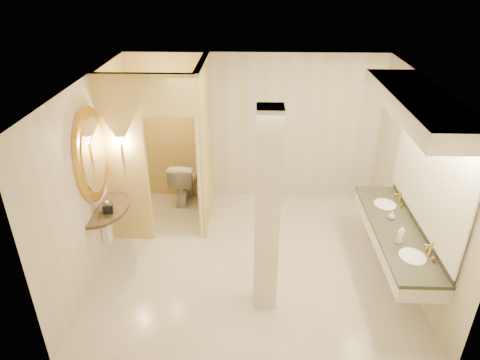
{
  "coord_description": "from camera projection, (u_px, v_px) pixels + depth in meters",
  "views": [
    {
      "loc": [
        -0.01,
        -5.25,
        4.09
      ],
      "look_at": [
        -0.19,
        0.2,
        1.25
      ],
      "focal_mm": 32.0,
      "sensor_mm": 36.0,
      "label": 1
    }
  ],
  "objects": [
    {
      "name": "tissue_box",
      "position": [
        108.0,
        208.0,
        6.05
      ],
      "size": [
        0.16,
        0.16,
        0.13
      ],
      "primitive_type": "cube",
      "rotation": [
        0.0,
        0.0,
        0.25
      ],
      "color": "black",
      "rests_on": "console_shelf"
    },
    {
      "name": "wall_right",
      "position": [
        417.0,
        183.0,
        5.86
      ],
      "size": [
        0.02,
        4.0,
        2.7
      ],
      "primitive_type": "cube",
      "color": "beige",
      "rests_on": "floor"
    },
    {
      "name": "ceiling",
      "position": [
        254.0,
        84.0,
        5.3
      ],
      "size": [
        4.5,
        4.5,
        0.0
      ],
      "primitive_type": "plane",
      "rotation": [
        3.14,
        0.0,
        0.0
      ],
      "color": "silver",
      "rests_on": "wall_back"
    },
    {
      "name": "toilet_closet",
      "position": [
        184.0,
        149.0,
        6.8
      ],
      "size": [
        1.5,
        1.55,
        2.7
      ],
      "color": "#DEC674",
      "rests_on": "floor"
    },
    {
      "name": "floor",
      "position": [
        252.0,
        258.0,
        6.54
      ],
      "size": [
        4.5,
        4.5,
        0.0
      ],
      "primitive_type": "plane",
      "color": "beige",
      "rests_on": "ground"
    },
    {
      "name": "toilet",
      "position": [
        184.0,
        181.0,
        7.94
      ],
      "size": [
        0.5,
        0.83,
        0.82
      ],
      "primitive_type": "imported",
      "rotation": [
        0.0,
        0.0,
        3.08
      ],
      "color": "white",
      "rests_on": "floor"
    },
    {
      "name": "soap_bottle_b",
      "position": [
        392.0,
        215.0,
        5.89
      ],
      "size": [
        0.09,
        0.09,
        0.12
      ],
      "primitive_type": "imported",
      "rotation": [
        0.0,
        0.0,
        0.0
      ],
      "color": "silver",
      "rests_on": "vanity"
    },
    {
      "name": "vanity",
      "position": [
        410.0,
        178.0,
        5.38
      ],
      "size": [
        0.75,
        2.48,
        2.09
      ],
      "color": "silver",
      "rests_on": "floor"
    },
    {
      "name": "wall_sconce",
      "position": [
        120.0,
        141.0,
        6.18
      ],
      "size": [
        0.14,
        0.14,
        0.42
      ],
      "color": "#BE913D",
      "rests_on": "toilet_closet"
    },
    {
      "name": "wall_left",
      "position": [
        92.0,
        178.0,
        5.98
      ],
      "size": [
        0.02,
        4.0,
        2.7
      ],
      "primitive_type": "cube",
      "color": "beige",
      "rests_on": "floor"
    },
    {
      "name": "console_shelf",
      "position": [
        95.0,
        178.0,
        5.98
      ],
      "size": [
        1.04,
        1.04,
        1.97
      ],
      "color": "black",
      "rests_on": "floor"
    },
    {
      "name": "soap_bottle_a",
      "position": [
        402.0,
        231.0,
        5.53
      ],
      "size": [
        0.06,
        0.07,
        0.13
      ],
      "primitive_type": "imported",
      "rotation": [
        0.0,
        0.0,
        0.06
      ],
      "color": "beige",
      "rests_on": "vanity"
    },
    {
      "name": "pillar",
      "position": [
        267.0,
        215.0,
        5.12
      ],
      "size": [
        0.3,
        0.3,
        2.7
      ],
      "primitive_type": "cube",
      "color": "silver",
      "rests_on": "floor"
    },
    {
      "name": "wall_front",
      "position": [
        252.0,
        275.0,
        4.15
      ],
      "size": [
        4.5,
        0.02,
        2.7
      ],
      "primitive_type": "cube",
      "color": "beige",
      "rests_on": "floor"
    },
    {
      "name": "wall_back",
      "position": [
        253.0,
        129.0,
        7.69
      ],
      "size": [
        4.5,
        0.02,
        2.7
      ],
      "primitive_type": "cube",
      "color": "beige",
      "rests_on": "floor"
    },
    {
      "name": "soap_bottle_c",
      "position": [
        400.0,
        236.0,
        5.37
      ],
      "size": [
        0.11,
        0.11,
        0.22
      ],
      "primitive_type": "imported",
      "rotation": [
        0.0,
        0.0,
        -0.35
      ],
      "color": "#C6B28C",
      "rests_on": "vanity"
    }
  ]
}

